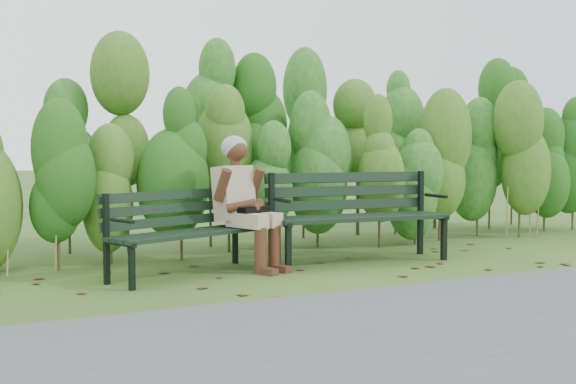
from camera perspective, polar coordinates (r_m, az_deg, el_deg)
name	(u,v)px	position (r m, az deg, el deg)	size (l,w,h in m)	color
ground	(304,273)	(6.41, 1.38, -6.87)	(80.00, 80.00, 0.00)	#314C20
footpath	(459,326)	(4.61, 14.24, -10.98)	(60.00, 2.50, 0.01)	#474749
hedge_band	(232,142)	(8.01, -4.74, 4.20)	(11.04, 1.67, 2.42)	#47381E
leaf_litter	(311,276)	(6.26, 1.96, -7.10)	(5.91, 2.29, 0.01)	brown
bench_left	(183,225)	(6.35, -8.86, -2.78)	(1.65, 1.05, 0.79)	black
bench_right	(355,209)	(7.10, 5.70, -1.41)	(1.90, 0.72, 0.93)	black
seated_woman	(243,196)	(6.60, -3.80, -0.31)	(0.64, 0.86, 1.31)	tan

